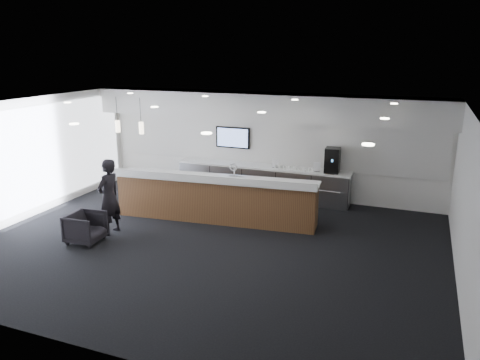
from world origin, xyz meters
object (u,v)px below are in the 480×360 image
at_px(armchair, 86,228).
at_px(lounge_guest, 109,197).
at_px(coffee_machine, 332,160).
at_px(service_counter, 215,198).

relative_size(armchair, lounge_guest, 0.42).
xyz_separation_m(coffee_machine, armchair, (-4.59, -4.47, -0.94)).
distance_m(service_counter, armchair, 3.15).
distance_m(coffee_machine, lounge_guest, 5.84).
bearing_deg(coffee_machine, service_counter, -142.04).
distance_m(service_counter, lounge_guest, 2.57).
xyz_separation_m(armchair, lounge_guest, (0.20, 0.64, 0.55)).
xyz_separation_m(service_counter, armchair, (-2.12, -2.31, -0.24)).
bearing_deg(coffee_machine, armchair, -138.95).
relative_size(coffee_machine, armchair, 0.90).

